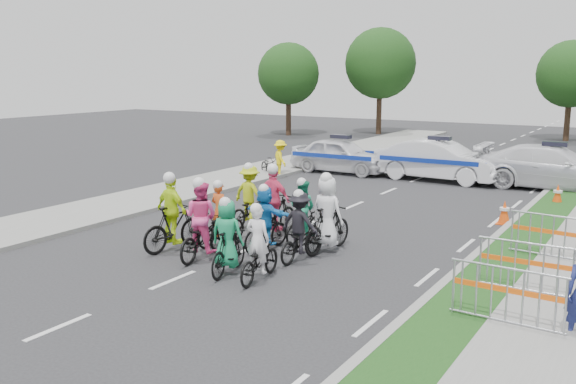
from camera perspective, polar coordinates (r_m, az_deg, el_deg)
The scene contains 28 objects.
ground at distance 14.07m, azimuth -10.18°, elevation -7.73°, with size 90.00×90.00×0.00m, color #28282B.
curb_right at distance 16.04m, azimuth 16.32°, elevation -5.46°, with size 0.20×60.00×0.12m, color gray.
grass_strip at distance 15.89m, azimuth 18.77°, elevation -5.77°, with size 1.20×60.00×0.11m, color #154014.
sidewalk_left at distance 21.91m, azimuth -14.39°, elevation -1.05°, with size 3.00×60.00×0.13m, color gray.
rider_0 at distance 13.70m, azimuth -2.62°, elevation -5.58°, with size 0.77×1.72×1.70m.
rider_1 at distance 14.13m, azimuth -5.36°, elevation -4.62°, with size 0.81×1.72×1.75m.
rider_2 at distance 15.36m, azimuth -7.65°, elevation -3.24°, with size 0.89×2.00×1.98m.
rider_3 at distance 16.14m, azimuth -10.19°, elevation -2.51°, with size 1.05×1.96×1.99m.
rider_4 at distance 15.10m, azimuth 1.08°, elevation -3.61°, with size 0.97×1.70×1.71m.
rider_5 at distance 15.91m, azimuth -2.01°, elevation -2.69°, with size 1.39×1.66×1.69m.
rider_6 at distance 16.56m, azimuth -6.01°, elevation -2.75°, with size 0.80×1.73×1.70m.
rider_7 at distance 15.80m, azimuth 3.51°, elevation -2.60°, with size 0.90×1.95×2.00m.
rider_8 at distance 16.77m, azimuth 1.34°, elevation -2.27°, with size 0.73×1.69×1.71m.
rider_9 at distance 17.16m, azimuth -1.22°, elevation -1.53°, with size 1.04×1.95×2.01m.
rider_10 at distance 18.37m, azimuth -3.36°, elevation -0.87°, with size 1.07×1.86×1.86m.
police_car_0 at distance 28.21m, azimuth 4.69°, elevation 3.26°, with size 1.78×4.42×1.51m, color silver.
police_car_1 at distance 26.73m, azimuth 13.25°, elevation 2.75°, with size 1.76×5.04×1.66m, color silver.
police_car_2 at distance 26.16m, azimuth 22.53°, elevation 2.02°, with size 2.29×5.63×1.64m, color silver.
marshal_hiviz at distance 27.01m, azimuth -0.68°, elevation 3.00°, with size 1.00×0.57×1.55m, color yellow.
barrier_0 at distance 11.79m, azimuth 18.87°, elevation -8.96°, with size 2.00×0.50×1.12m, color #A5A8AD, non-canonical shape.
barrier_1 at distance 13.54m, azimuth 20.60°, elevation -6.52°, with size 2.00×0.50×1.12m, color #A5A8AD, non-canonical shape.
barrier_2 at distance 16.21m, azimuth 22.47°, elevation -3.85°, with size 2.00×0.50×1.12m, color #A5A8AD, non-canonical shape.
cone_0 at distance 19.73m, azimuth 18.68°, elevation -1.75°, with size 0.40×0.40×0.70m.
cone_1 at distance 23.19m, azimuth 22.84°, elevation -0.22°, with size 0.40×0.40×0.70m.
parked_bike at distance 27.47m, azimuth -1.66°, elevation 2.37°, with size 0.55×1.57×0.83m, color black.
tree_0 at distance 44.33m, azimuth 0.05°, elevation 10.46°, with size 4.20×4.20×6.30m.
tree_3 at distance 45.62m, azimuth 8.20°, elevation 11.24°, with size 4.90×4.90×7.35m.
tree_4 at distance 44.35m, azimuth 23.85°, elevation 9.56°, with size 4.20×4.20×6.30m.
Camera 1 is at (8.90, -9.96, 4.42)m, focal length 40.00 mm.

